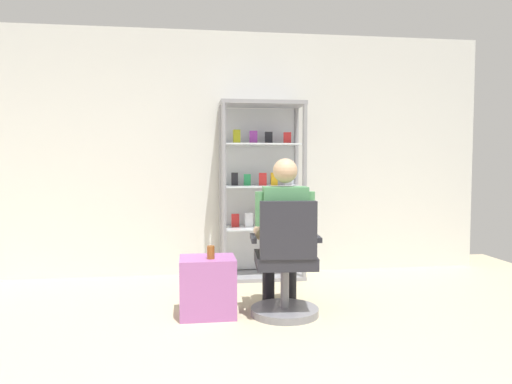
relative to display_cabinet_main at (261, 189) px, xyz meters
name	(u,v)px	position (x,y,z in m)	size (l,w,h in m)	color
back_wall	(223,154)	(-0.40, 0.24, 0.39)	(6.00, 0.10, 2.70)	silver
display_cabinet_main	(261,189)	(0.00, 0.00, 0.00)	(0.90, 0.45, 1.90)	gray
office_chair	(286,269)	(-0.01, -1.42, -0.57)	(0.58, 0.56, 0.96)	slate
seated_shopkeeper	(283,227)	(0.00, -1.26, -0.25)	(0.51, 0.59, 1.29)	black
storage_crate	(208,287)	(-0.64, -1.29, -0.72)	(0.45, 0.37, 0.48)	#9E599E
tea_glass	(211,252)	(-0.61, -1.35, -0.43)	(0.06, 0.06, 0.11)	brown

